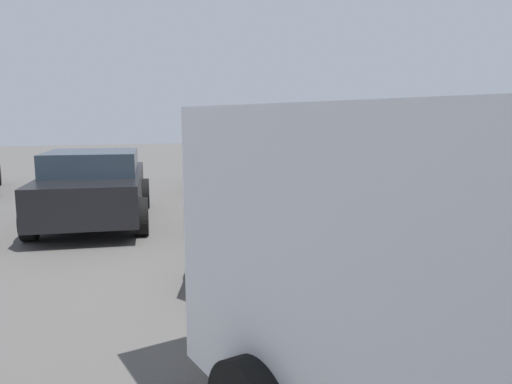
{
  "coord_description": "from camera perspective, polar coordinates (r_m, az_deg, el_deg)",
  "views": [
    {
      "loc": [
        -6.76,
        2.49,
        2.02
      ],
      "look_at": [
        0.0,
        0.3,
        0.9
      ],
      "focal_mm": 33.79,
      "sensor_mm": 36.0,
      "label": 1
    }
  ],
  "objects": [
    {
      "name": "ground_plane",
      "position": [
        7.48,
        2.2,
        -6.71
      ],
      "size": [
        60.0,
        60.0,
        0.0
      ],
      "primitive_type": "plane",
      "color": "#514F4C"
    },
    {
      "name": "art_car_decorated",
      "position": [
        7.39,
        2.21,
        -1.01
      ],
      "size": [
        4.94,
        3.08,
        1.8
      ],
      "rotation": [
        0.0,
        0.0,
        2.84
      ],
      "color": "beige",
      "rests_on": "ground"
    },
    {
      "name": "parked_sedan_behind_right",
      "position": [
        13.87,
        -3.3,
        3.4
      ],
      "size": [
        4.42,
        2.72,
        1.39
      ],
      "rotation": [
        0.0,
        0.0,
        -0.24
      ],
      "color": "white",
      "rests_on": "ground"
    },
    {
      "name": "parked_sedan_far_right",
      "position": [
        9.69,
        -18.6,
        0.66
      ],
      "size": [
        4.3,
        2.33,
        1.38
      ],
      "rotation": [
        0.0,
        0.0,
        -0.1
      ],
      "color": "black",
      "rests_on": "ground"
    }
  ]
}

